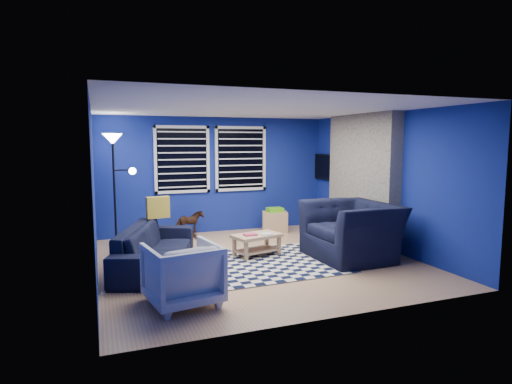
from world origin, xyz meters
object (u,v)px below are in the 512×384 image
Objects in this scene: coffee_table at (257,240)px; cabinet at (275,221)px; armchair_big at (352,231)px; floor_lamp at (114,154)px; armchair_bent at (182,274)px; tv at (326,167)px; sofa at (156,247)px; rocking_horse at (189,222)px.

cabinet is at bearing 58.25° from coffee_table.
armchair_big is 4.53m from floor_lamp.
armchair_big reaches higher than armchair_bent.
floor_lamp is at bearing -178.73° from tv.
armchair_big is at bearing -81.02° from sofa.
floor_lamp is (-2.22, 1.66, 1.46)m from coffee_table.
armchair_bent reaches higher than coffee_table.
floor_lamp is at bearing -89.84° from armchair_bent.
armchair_bent is 4.42m from cabinet.
cabinet is (1.08, 1.75, -0.04)m from coffee_table.
tv is 1.72m from cabinet.
armchair_big is at bearing -170.62° from armchair_bent.
armchair_bent is at bearing -132.89° from coffee_table.
armchair_big is (3.19, -0.58, 0.14)m from sofa.
armchair_big is 3.27m from armchair_bent.
coffee_table is at bearing -104.64° from cabinet.
floor_lamp is at bearing -123.92° from armchair_big.
armchair_big is at bearing -150.74° from rocking_horse.
tv is 5.40m from armchair_bent.
tv is at bearing 17.43° from cabinet.
tv is 3.32m from rocking_horse.
tv is at bearing 158.24° from armchair_big.
cabinet is (1.86, -0.17, -0.07)m from rocking_horse.
coffee_table is (1.62, 1.74, -0.10)m from armchair_bent.
rocking_horse is 0.26× the size of floor_lamp.
floor_lamp is at bearing -161.24° from cabinet.
rocking_horse is (-3.13, 0.16, -1.09)m from tv.
tv is 3.14m from coffee_table.
rocking_horse is at bearing -140.80° from armchair_big.
tv reaches higher than sofa.
sofa is 2.70× the size of armchair_bent.
tv is 1.62× the size of cabinet.
coffee_table is 1.46× the size of cabinet.
sofa is 1.07× the size of floor_lamp.
sofa is at bearing -155.64° from tv.
armchair_big is 0.69× the size of floor_lamp.
armchair_big is at bearing -32.34° from floor_lamp.
floor_lamp is at bearing 143.23° from coffee_table.
rocking_horse is (0.85, 3.66, -0.07)m from armchair_bent.
sofa is at bearing -101.96° from armchair_big.
cabinet is 0.29× the size of floor_lamp.
coffee_table is at bearing -116.30° from armchair_big.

